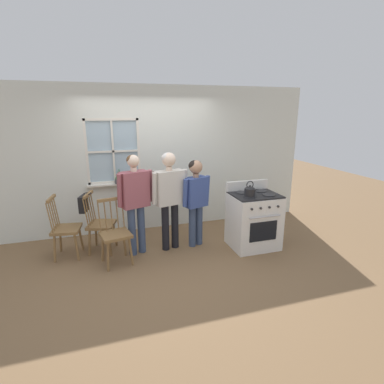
{
  "coord_description": "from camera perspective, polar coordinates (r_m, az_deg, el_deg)",
  "views": [
    {
      "loc": [
        -0.87,
        -4.16,
        2.25
      ],
      "look_at": [
        0.49,
        0.19,
        1.0
      ],
      "focal_mm": 28.0,
      "sensor_mm": 36.0,
      "label": 1
    }
  ],
  "objects": [
    {
      "name": "ground_plane",
      "position": [
        4.81,
        -5.05,
        -12.61
      ],
      "size": [
        16.0,
        16.0,
        0.0
      ],
      "primitive_type": "plane",
      "color": "brown"
    },
    {
      "name": "wall_back",
      "position": [
        5.71,
        -8.16,
        6.0
      ],
      "size": [
        6.4,
        0.16,
        2.7
      ],
      "color": "silver",
      "rests_on": "ground_plane"
    },
    {
      "name": "chair_by_window",
      "position": [
        5.1,
        -17.1,
        -5.96
      ],
      "size": [
        0.51,
        0.52,
        0.99
      ],
      "rotation": [
        0.0,
        0.0,
        1.27
      ],
      "color": "olive",
      "rests_on": "ground_plane"
    },
    {
      "name": "chair_near_wall",
      "position": [
        5.09,
        -23.01,
        -6.55
      ],
      "size": [
        0.46,
        0.47,
        0.99
      ],
      "rotation": [
        0.0,
        0.0,
        1.42
      ],
      "color": "olive",
      "rests_on": "ground_plane"
    },
    {
      "name": "chair_center_cluster",
      "position": [
        4.65,
        -14.42,
        -7.83
      ],
      "size": [
        0.49,
        0.48,
        0.99
      ],
      "rotation": [
        0.0,
        0.0,
        0.21
      ],
      "color": "olive",
      "rests_on": "ground_plane"
    },
    {
      "name": "person_elderly_left",
      "position": [
        4.71,
        -10.8,
        -0.76
      ],
      "size": [
        0.58,
        0.33,
        1.61
      ],
      "rotation": [
        0.0,
        0.0,
        0.32
      ],
      "color": "#384766",
      "rests_on": "ground_plane"
    },
    {
      "name": "person_teen_center",
      "position": [
        4.81,
        -4.31,
        0.2
      ],
      "size": [
        0.62,
        0.31,
        1.62
      ],
      "rotation": [
        0.0,
        0.0,
        0.24
      ],
      "color": "black",
      "rests_on": "ground_plane"
    },
    {
      "name": "person_adult_right",
      "position": [
        4.94,
        0.72,
        -0.45
      ],
      "size": [
        0.53,
        0.32,
        1.47
      ],
      "rotation": [
        0.0,
        0.0,
        0.34
      ],
      "color": "#384766",
      "rests_on": "ground_plane"
    },
    {
      "name": "stove",
      "position": [
        5.14,
        11.64,
        -5.22
      ],
      "size": [
        0.77,
        0.68,
        1.08
      ],
      "color": "white",
      "rests_on": "ground_plane"
    },
    {
      "name": "kettle",
      "position": [
        4.79,
        10.94,
        0.2
      ],
      "size": [
        0.21,
        0.17,
        0.25
      ],
      "color": "black",
      "rests_on": "stove"
    },
    {
      "name": "potted_plant",
      "position": [
        5.62,
        -13.69,
        2.39
      ],
      "size": [
        0.16,
        0.16,
        0.29
      ],
      "color": "#42474C",
      "rests_on": "wall_back"
    },
    {
      "name": "handbag",
      "position": [
        5.05,
        -19.96,
        -2.08
      ],
      "size": [
        0.23,
        0.24,
        0.31
      ],
      "color": "black",
      "rests_on": "chair_by_window"
    }
  ]
}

